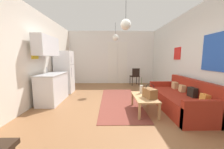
{
  "coord_description": "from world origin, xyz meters",
  "views": [
    {
      "loc": [
        -0.09,
        -3.23,
        1.38
      ],
      "look_at": [
        -0.03,
        0.83,
        0.85
      ],
      "focal_mm": 20.14,
      "sensor_mm": 36.0,
      "label": 1
    }
  ],
  "objects_px": {
    "handbag": "(150,93)",
    "pendant_lamp_far": "(115,38)",
    "couch": "(181,100)",
    "bamboo_vase": "(141,89)",
    "refrigerator": "(64,72)",
    "accent_chair": "(135,76)",
    "pendant_lamp_near": "(126,24)",
    "coffee_table": "(144,98)"
  },
  "relations": [
    {
      "from": "couch",
      "to": "accent_chair",
      "type": "height_order",
      "value": "accent_chair"
    },
    {
      "from": "bamboo_vase",
      "to": "refrigerator",
      "type": "bearing_deg",
      "value": 148.57
    },
    {
      "from": "pendant_lamp_far",
      "to": "couch",
      "type": "bearing_deg",
      "value": -50.77
    },
    {
      "from": "couch",
      "to": "handbag",
      "type": "distance_m",
      "value": 1.01
    },
    {
      "from": "coffee_table",
      "to": "handbag",
      "type": "xyz_separation_m",
      "value": [
        0.1,
        -0.13,
        0.17
      ]
    },
    {
      "from": "bamboo_vase",
      "to": "pendant_lamp_far",
      "type": "bearing_deg",
      "value": 108.53
    },
    {
      "from": "coffee_table",
      "to": "refrigerator",
      "type": "bearing_deg",
      "value": 144.51
    },
    {
      "from": "handbag",
      "to": "pendant_lamp_far",
      "type": "relative_size",
      "value": 0.52
    },
    {
      "from": "coffee_table",
      "to": "bamboo_vase",
      "type": "bearing_deg",
      "value": 92.01
    },
    {
      "from": "handbag",
      "to": "couch",
      "type": "bearing_deg",
      "value": 15.18
    },
    {
      "from": "couch",
      "to": "coffee_table",
      "type": "height_order",
      "value": "couch"
    },
    {
      "from": "couch",
      "to": "coffee_table",
      "type": "bearing_deg",
      "value": -172.9
    },
    {
      "from": "coffee_table",
      "to": "handbag",
      "type": "distance_m",
      "value": 0.24
    },
    {
      "from": "refrigerator",
      "to": "couch",
      "type": "bearing_deg",
      "value": -25.68
    },
    {
      "from": "bamboo_vase",
      "to": "pendant_lamp_far",
      "type": "distance_m",
      "value": 2.64
    },
    {
      "from": "bamboo_vase",
      "to": "pendant_lamp_near",
      "type": "relative_size",
      "value": 0.5
    },
    {
      "from": "handbag",
      "to": "refrigerator",
      "type": "distance_m",
      "value": 3.49
    },
    {
      "from": "coffee_table",
      "to": "bamboo_vase",
      "type": "height_order",
      "value": "bamboo_vase"
    },
    {
      "from": "couch",
      "to": "refrigerator",
      "type": "height_order",
      "value": "refrigerator"
    },
    {
      "from": "coffee_table",
      "to": "pendant_lamp_near",
      "type": "relative_size",
      "value": 1.09
    },
    {
      "from": "bamboo_vase",
      "to": "pendant_lamp_near",
      "type": "height_order",
      "value": "pendant_lamp_near"
    },
    {
      "from": "coffee_table",
      "to": "handbag",
      "type": "relative_size",
      "value": 2.57
    },
    {
      "from": "couch",
      "to": "bamboo_vase",
      "type": "distance_m",
      "value": 1.09
    },
    {
      "from": "bamboo_vase",
      "to": "coffee_table",
      "type": "bearing_deg",
      "value": -87.99
    },
    {
      "from": "refrigerator",
      "to": "pendant_lamp_far",
      "type": "xyz_separation_m",
      "value": [
        2.05,
        0.27,
        1.39
      ]
    },
    {
      "from": "bamboo_vase",
      "to": "pendant_lamp_far",
      "type": "xyz_separation_m",
      "value": [
        -0.64,
        1.92,
        1.7
      ]
    },
    {
      "from": "couch",
      "to": "pendant_lamp_near",
      "type": "relative_size",
      "value": 2.3
    },
    {
      "from": "coffee_table",
      "to": "accent_chair",
      "type": "distance_m",
      "value": 3.25
    },
    {
      "from": "accent_chair",
      "to": "pendant_lamp_far",
      "type": "xyz_separation_m",
      "value": [
        -1.05,
        -1.02,
        1.72
      ]
    },
    {
      "from": "bamboo_vase",
      "to": "accent_chair",
      "type": "xyz_separation_m",
      "value": [
        0.41,
        2.94,
        -0.02
      ]
    },
    {
      "from": "accent_chair",
      "to": "pendant_lamp_near",
      "type": "xyz_separation_m",
      "value": [
        -0.97,
        -3.74,
        1.54
      ]
    },
    {
      "from": "couch",
      "to": "pendant_lamp_far",
      "type": "height_order",
      "value": "pendant_lamp_far"
    },
    {
      "from": "accent_chair",
      "to": "pendant_lamp_near",
      "type": "height_order",
      "value": "pendant_lamp_near"
    },
    {
      "from": "refrigerator",
      "to": "pendant_lamp_far",
      "type": "bearing_deg",
      "value": 7.47
    },
    {
      "from": "accent_chair",
      "to": "couch",
      "type": "bearing_deg",
      "value": 92.24
    },
    {
      "from": "refrigerator",
      "to": "accent_chair",
      "type": "distance_m",
      "value": 3.38
    },
    {
      "from": "couch",
      "to": "pendant_lamp_near",
      "type": "xyz_separation_m",
      "value": [
        -1.6,
        -0.65,
        1.77
      ]
    },
    {
      "from": "accent_chair",
      "to": "pendant_lamp_far",
      "type": "height_order",
      "value": "pendant_lamp_far"
    },
    {
      "from": "accent_chair",
      "to": "pendant_lamp_far",
      "type": "relative_size",
      "value": 1.2
    },
    {
      "from": "refrigerator",
      "to": "pendant_lamp_near",
      "type": "relative_size",
      "value": 1.87
    },
    {
      "from": "couch",
      "to": "refrigerator",
      "type": "xyz_separation_m",
      "value": [
        -3.75,
        1.8,
        0.56
      ]
    },
    {
      "from": "coffee_table",
      "to": "bamboo_vase",
      "type": "xyz_separation_m",
      "value": [
        -0.01,
        0.28,
        0.17
      ]
    }
  ]
}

